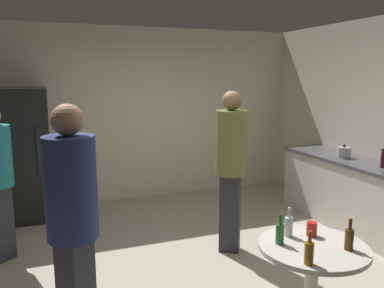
{
  "coord_description": "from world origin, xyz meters",
  "views": [
    {
      "loc": [
        -1.38,
        -3.4,
        1.96
      ],
      "look_at": [
        0.15,
        0.64,
        1.19
      ],
      "focal_mm": 36.26,
      "sensor_mm": 36.0,
      "label": 1
    }
  ],
  "objects_px": {
    "person_in_olive_shirt": "(231,159)",
    "beer_bottle_brown": "(349,238)",
    "kettle": "(344,152)",
    "plastic_cup_red": "(312,229)",
    "person_in_navy_shirt": "(72,214)",
    "beer_bottle_amber": "(309,252)",
    "wine_bottle_on_counter": "(384,158)",
    "beer_bottle_clear": "(289,226)",
    "foreground_table": "(313,258)",
    "refrigerator": "(23,155)",
    "beer_bottle_green": "(280,233)"
  },
  "relations": [
    {
      "from": "foreground_table",
      "to": "person_in_olive_shirt",
      "type": "bearing_deg",
      "value": 86.8
    },
    {
      "from": "refrigerator",
      "to": "beer_bottle_brown",
      "type": "height_order",
      "value": "refrigerator"
    },
    {
      "from": "person_in_navy_shirt",
      "to": "beer_bottle_clear",
      "type": "bearing_deg",
      "value": 36.14
    },
    {
      "from": "beer_bottle_clear",
      "to": "person_in_navy_shirt",
      "type": "bearing_deg",
      "value": 172.47
    },
    {
      "from": "foreground_table",
      "to": "beer_bottle_brown",
      "type": "height_order",
      "value": "beer_bottle_brown"
    },
    {
      "from": "person_in_olive_shirt",
      "to": "beer_bottle_brown",
      "type": "bearing_deg",
      "value": 37.31
    },
    {
      "from": "beer_bottle_amber",
      "to": "kettle",
      "type": "bearing_deg",
      "value": 43.98
    },
    {
      "from": "kettle",
      "to": "person_in_olive_shirt",
      "type": "xyz_separation_m",
      "value": [
        -1.75,
        -0.21,
        0.09
      ]
    },
    {
      "from": "beer_bottle_green",
      "to": "beer_bottle_clear",
      "type": "height_order",
      "value": "same"
    },
    {
      "from": "beer_bottle_amber",
      "to": "beer_bottle_green",
      "type": "height_order",
      "value": "same"
    },
    {
      "from": "beer_bottle_clear",
      "to": "foreground_table",
      "type": "bearing_deg",
      "value": -68.93
    },
    {
      "from": "kettle",
      "to": "beer_bottle_amber",
      "type": "xyz_separation_m",
      "value": [
        -2.06,
        -1.98,
        -0.15
      ]
    },
    {
      "from": "wine_bottle_on_counter",
      "to": "beer_bottle_amber",
      "type": "distance_m",
      "value": 2.51
    },
    {
      "from": "beer_bottle_green",
      "to": "beer_bottle_clear",
      "type": "bearing_deg",
      "value": 34.05
    },
    {
      "from": "beer_bottle_green",
      "to": "plastic_cup_red",
      "type": "relative_size",
      "value": 2.09
    },
    {
      "from": "foreground_table",
      "to": "person_in_navy_shirt",
      "type": "height_order",
      "value": "person_in_navy_shirt"
    },
    {
      "from": "beer_bottle_green",
      "to": "beer_bottle_clear",
      "type": "distance_m",
      "value": 0.17
    },
    {
      "from": "beer_bottle_green",
      "to": "plastic_cup_red",
      "type": "bearing_deg",
      "value": 6.84
    },
    {
      "from": "plastic_cup_red",
      "to": "person_in_olive_shirt",
      "type": "bearing_deg",
      "value": 90.31
    },
    {
      "from": "beer_bottle_green",
      "to": "beer_bottle_amber",
      "type": "bearing_deg",
      "value": -89.62
    },
    {
      "from": "beer_bottle_amber",
      "to": "beer_bottle_brown",
      "type": "relative_size",
      "value": 1.0
    },
    {
      "from": "beer_bottle_brown",
      "to": "person_in_olive_shirt",
      "type": "xyz_separation_m",
      "value": [
        -0.1,
        1.69,
        0.24
      ]
    },
    {
      "from": "refrigerator",
      "to": "wine_bottle_on_counter",
      "type": "bearing_deg",
      "value": -29.82
    },
    {
      "from": "refrigerator",
      "to": "beer_bottle_amber",
      "type": "bearing_deg",
      "value": -62.76
    },
    {
      "from": "beer_bottle_amber",
      "to": "person_in_navy_shirt",
      "type": "relative_size",
      "value": 0.13
    },
    {
      "from": "refrigerator",
      "to": "beer_bottle_amber",
      "type": "height_order",
      "value": "refrigerator"
    },
    {
      "from": "wine_bottle_on_counter",
      "to": "beer_bottle_clear",
      "type": "relative_size",
      "value": 1.35
    },
    {
      "from": "plastic_cup_red",
      "to": "wine_bottle_on_counter",
      "type": "bearing_deg",
      "value": 29.39
    },
    {
      "from": "foreground_table",
      "to": "beer_bottle_clear",
      "type": "xyz_separation_m",
      "value": [
        -0.08,
        0.2,
        0.19
      ]
    },
    {
      "from": "beer_bottle_brown",
      "to": "beer_bottle_green",
      "type": "height_order",
      "value": "same"
    },
    {
      "from": "refrigerator",
      "to": "beer_bottle_green",
      "type": "height_order",
      "value": "refrigerator"
    },
    {
      "from": "plastic_cup_red",
      "to": "refrigerator",
      "type": "bearing_deg",
      "value": 123.75
    },
    {
      "from": "beer_bottle_green",
      "to": "person_in_olive_shirt",
      "type": "relative_size",
      "value": 0.13
    },
    {
      "from": "kettle",
      "to": "plastic_cup_red",
      "type": "height_order",
      "value": "kettle"
    },
    {
      "from": "refrigerator",
      "to": "kettle",
      "type": "distance_m",
      "value": 4.28
    },
    {
      "from": "beer_bottle_brown",
      "to": "person_in_navy_shirt",
      "type": "bearing_deg",
      "value": 163.06
    },
    {
      "from": "beer_bottle_amber",
      "to": "person_in_olive_shirt",
      "type": "height_order",
      "value": "person_in_olive_shirt"
    },
    {
      "from": "beer_bottle_brown",
      "to": "person_in_navy_shirt",
      "type": "distance_m",
      "value": 1.93
    },
    {
      "from": "beer_bottle_brown",
      "to": "person_in_olive_shirt",
      "type": "bearing_deg",
      "value": 93.42
    },
    {
      "from": "plastic_cup_red",
      "to": "beer_bottle_green",
      "type": "bearing_deg",
      "value": -173.16
    },
    {
      "from": "kettle",
      "to": "beer_bottle_brown",
      "type": "xyz_separation_m",
      "value": [
        -1.65,
        -1.9,
        -0.15
      ]
    },
    {
      "from": "beer_bottle_green",
      "to": "kettle",
      "type": "bearing_deg",
      "value": 38.69
    },
    {
      "from": "beer_bottle_green",
      "to": "refrigerator",
      "type": "bearing_deg",
      "value": 119.52
    },
    {
      "from": "person_in_olive_shirt",
      "to": "kettle",
      "type": "bearing_deg",
      "value": 130.88
    },
    {
      "from": "wine_bottle_on_counter",
      "to": "foreground_table",
      "type": "relative_size",
      "value": 0.39
    },
    {
      "from": "beer_bottle_amber",
      "to": "plastic_cup_red",
      "type": "height_order",
      "value": "beer_bottle_amber"
    },
    {
      "from": "beer_bottle_clear",
      "to": "person_in_olive_shirt",
      "type": "bearing_deg",
      "value": 83.01
    },
    {
      "from": "plastic_cup_red",
      "to": "person_in_navy_shirt",
      "type": "distance_m",
      "value": 1.78
    },
    {
      "from": "wine_bottle_on_counter",
      "to": "plastic_cup_red",
      "type": "xyz_separation_m",
      "value": [
        -1.78,
        -1.0,
        -0.23
      ]
    },
    {
      "from": "wine_bottle_on_counter",
      "to": "person_in_navy_shirt",
      "type": "xyz_separation_m",
      "value": [
        -3.53,
        -0.74,
        0.03
      ]
    }
  ]
}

